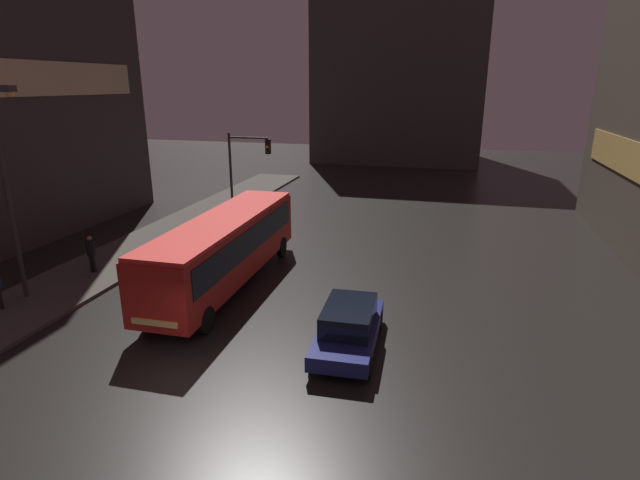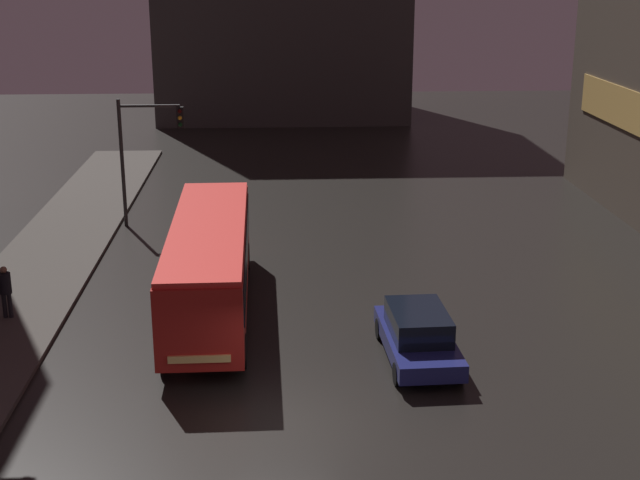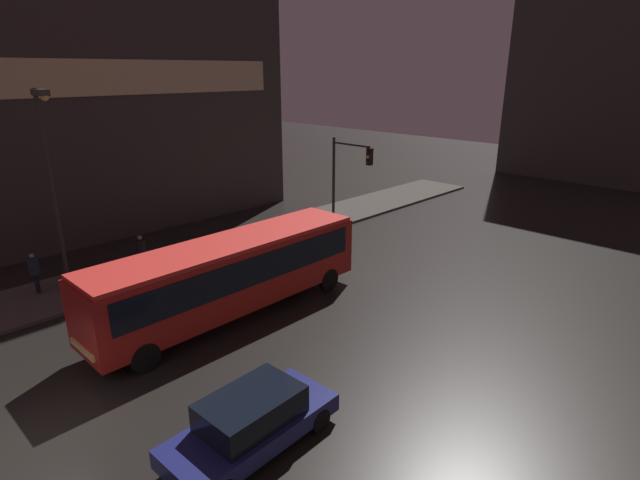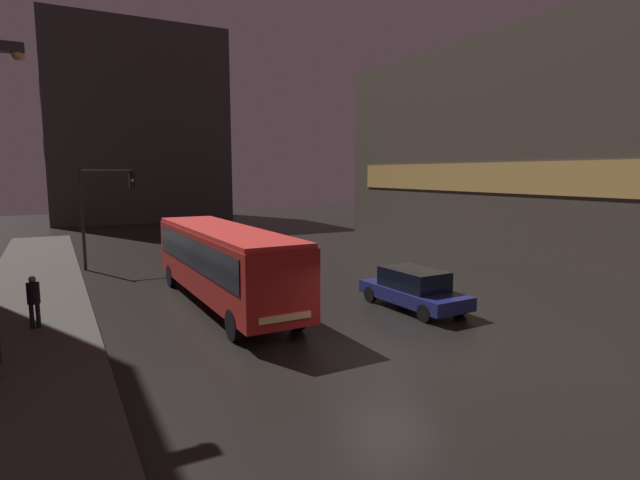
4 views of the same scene
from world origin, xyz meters
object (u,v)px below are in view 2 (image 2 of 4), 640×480
bus_near (209,258)px  car_taxi (418,334)px  pedestrian_near (5,287)px  traffic_light_main (144,141)px

bus_near → car_taxi: (6.25, -3.97, -1.11)m
bus_near → pedestrian_near: (-6.49, -0.46, -0.71)m
car_taxi → pedestrian_near: size_ratio=2.69×
pedestrian_near → traffic_light_main: (3.08, 10.87, 2.59)m
bus_near → traffic_light_main: (-3.41, 10.41, 1.88)m
bus_near → car_taxi: bus_near is taller
car_taxi → pedestrian_near: 13.23m
pedestrian_near → car_taxi: bearing=-78.2°
car_taxi → traffic_light_main: 17.58m
bus_near → car_taxi: bearing=146.8°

